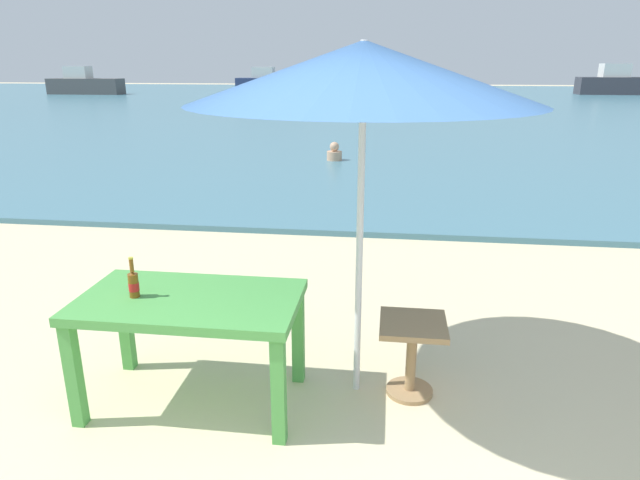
{
  "coord_description": "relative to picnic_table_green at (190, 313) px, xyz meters",
  "views": [
    {
      "loc": [
        0.02,
        -1.8,
        2.17
      ],
      "look_at": [
        -0.61,
        3.0,
        0.6
      ],
      "focal_mm": 30.64,
      "sensor_mm": 36.0,
      "label": 1
    }
  ],
  "objects": [
    {
      "name": "sea_water",
      "position": [
        1.22,
        28.76,
        -0.61
      ],
      "size": [
        120.0,
        50.0,
        0.08
      ],
      "primitive_type": "cube",
      "color": "teal",
      "rests_on": "ground_plane"
    },
    {
      "name": "picnic_table_green",
      "position": [
        0.0,
        0.0,
        0.0
      ],
      "size": [
        1.4,
        0.8,
        0.76
      ],
      "color": "#4C9E47",
      "rests_on": "ground_plane"
    },
    {
      "name": "beer_bottle_amber",
      "position": [
        -0.34,
        -0.04,
        0.2
      ],
      "size": [
        0.07,
        0.07,
        0.26
      ],
      "color": "brown",
      "rests_on": "picnic_table_green"
    },
    {
      "name": "patio_umbrella",
      "position": [
        1.06,
        0.28,
        1.47
      ],
      "size": [
        2.1,
        2.1,
        2.3
      ],
      "color": "silver",
      "rests_on": "ground_plane"
    },
    {
      "name": "side_table_wood",
      "position": [
        1.43,
        0.28,
        -0.3
      ],
      "size": [
        0.44,
        0.44,
        0.54
      ],
      "color": "#9E7A51",
      "rests_on": "ground_plane"
    },
    {
      "name": "swimmer_person",
      "position": [
        -0.04,
        9.2,
        -0.41
      ],
      "size": [
        0.34,
        0.34,
        0.41
      ],
      "color": "tan",
      "rests_on": "sea_water"
    },
    {
      "name": "boat_ferry",
      "position": [
        -20.47,
        34.5,
        0.11
      ],
      "size": [
        5.21,
        1.42,
        1.9
      ],
      "color": "#4C4C4C",
      "rests_on": "sea_water"
    },
    {
      "name": "boat_tanker",
      "position": [
        16.83,
        38.9,
        0.18
      ],
      "size": [
        5.71,
        1.56,
        2.08
      ],
      "color": "#38383F",
      "rests_on": "sea_water"
    },
    {
      "name": "boat_barge",
      "position": [
        -8.25,
        39.2,
        0.08
      ],
      "size": [
        5.01,
        1.37,
        1.82
      ],
      "color": "navy",
      "rests_on": "sea_water"
    }
  ]
}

